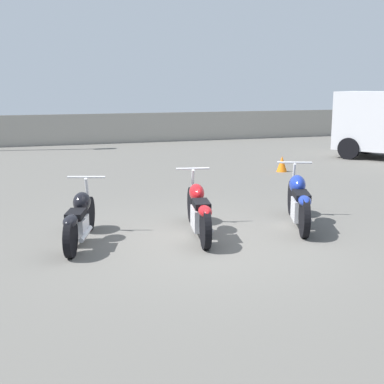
% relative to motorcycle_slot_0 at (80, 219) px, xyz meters
% --- Properties ---
extents(ground_plane, '(60.00, 60.00, 0.00)m').
position_rel_motorcycle_slot_0_xyz_m(ground_plane, '(1.86, -0.52, -0.39)').
color(ground_plane, '#5B5954').
extents(fence_back, '(40.00, 0.04, 1.22)m').
position_rel_motorcycle_slot_0_xyz_m(fence_back, '(1.86, 13.84, 0.22)').
color(fence_back, '#9E998E').
rests_on(fence_back, ground_plane).
extents(motorcycle_slot_0, '(0.85, 1.92, 0.94)m').
position_rel_motorcycle_slot_0_xyz_m(motorcycle_slot_0, '(0.00, 0.00, 0.00)').
color(motorcycle_slot_0, black).
rests_on(motorcycle_slot_0, ground_plane).
extents(motorcycle_slot_1, '(0.70, 2.19, 0.99)m').
position_rel_motorcycle_slot_0_xyz_m(motorcycle_slot_1, '(1.88, -0.11, 0.02)').
color(motorcycle_slot_1, black).
rests_on(motorcycle_slot_1, ground_plane).
extents(motorcycle_slot_2, '(0.98, 2.05, 1.02)m').
position_rel_motorcycle_slot_0_xyz_m(motorcycle_slot_2, '(3.69, -0.10, 0.06)').
color(motorcycle_slot_2, black).
rests_on(motorcycle_slot_2, ground_plane).
extents(traffic_cone_near, '(0.29, 0.29, 0.44)m').
position_rel_motorcycle_slot_0_xyz_m(traffic_cone_near, '(6.14, 5.18, -0.17)').
color(traffic_cone_near, orange).
rests_on(traffic_cone_near, ground_plane).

